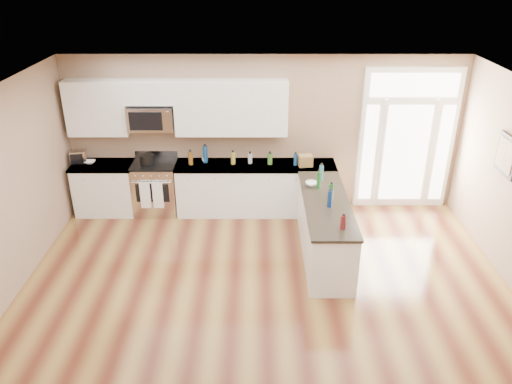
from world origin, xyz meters
TOP-DOWN VIEW (x-y plane):
  - ground at (0.00, 0.00)m, footprint 8.00×8.00m
  - room_shell at (0.00, 0.00)m, footprint 8.00×8.00m
  - back_cabinet_left at (-2.87, 3.69)m, footprint 1.10×0.66m
  - back_cabinet_right at (-0.16, 3.69)m, footprint 2.85×0.66m
  - peninsula_cabinet at (0.93, 2.24)m, footprint 0.69×2.32m
  - upper_cabinet_left at (-2.88, 3.83)m, footprint 1.04×0.33m
  - upper_cabinet_right at (-0.57, 3.83)m, footprint 1.94×0.33m
  - upper_cabinet_short at (-1.95, 3.83)m, footprint 0.82×0.33m
  - microwave at (-1.95, 3.80)m, footprint 0.78×0.41m
  - entry_door at (2.55, 3.95)m, footprint 1.70×0.10m
  - wall_art_near at (3.47, 2.20)m, footprint 0.05×0.58m
  - kitchen_range at (-1.96, 3.69)m, footprint 0.77×0.69m
  - stockpot at (-2.06, 3.65)m, footprint 0.32×0.32m
  - toaster_oven at (-3.30, 3.75)m, footprint 0.30×0.25m
  - cardboard_box at (0.72, 3.62)m, footprint 0.27×0.21m
  - bowl_left at (-3.10, 3.72)m, footprint 0.20×0.20m
  - bowl_peninsula at (0.75, 2.80)m, footprint 0.22×0.22m
  - cup_counter at (-1.06, 3.80)m, footprint 0.14×0.14m
  - counter_bottles at (0.06, 3.13)m, footprint 2.42×2.46m

SIDE VIEW (x-z plane):
  - ground at x=0.00m, z-range 0.00..0.00m
  - peninsula_cabinet at x=0.93m, z-range -0.04..0.90m
  - back_cabinet_right at x=-0.16m, z-range -0.03..0.91m
  - back_cabinet_left at x=-2.87m, z-range -0.03..0.91m
  - kitchen_range at x=-1.96m, z-range -0.06..1.02m
  - bowl_left at x=-3.10m, z-range 0.94..0.99m
  - bowl_peninsula at x=0.75m, z-range 0.94..1.00m
  - cup_counter at x=-1.06m, z-range 0.94..1.02m
  - cardboard_box at x=0.72m, z-range 0.94..1.14m
  - stockpot at x=-2.06m, z-range 0.95..1.15m
  - toaster_oven at x=-3.30m, z-range 0.94..1.17m
  - counter_bottles at x=0.06m, z-range 0.91..1.21m
  - entry_door at x=2.55m, z-range 0.00..2.60m
  - wall_art_near at x=3.47m, z-range 1.41..1.99m
  - room_shell at x=0.00m, z-range -2.29..5.71m
  - microwave at x=-1.95m, z-range 1.55..1.97m
  - upper_cabinet_left at x=-2.88m, z-range 1.45..2.40m
  - upper_cabinet_right at x=-0.57m, z-range 1.45..2.40m
  - upper_cabinet_short at x=-1.95m, z-range 2.00..2.40m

